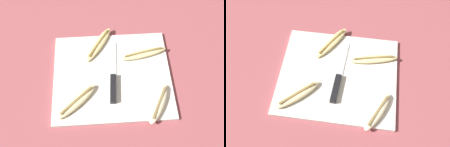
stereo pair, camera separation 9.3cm
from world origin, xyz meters
The scene contains 7 objects.
ground_plane centered at (0.00, 0.00, 0.00)m, with size 4.00×4.00×0.00m, color #93474C.
cutting_board centered at (0.00, 0.00, 0.01)m, with size 0.42×0.36×0.01m.
knife centered at (0.00, -0.03, 0.02)m, with size 0.04×0.26×0.02m.
banana_soft_right centered at (-0.13, -0.10, 0.02)m, with size 0.16×0.15×0.02m.
banana_mellow_near centered at (0.12, 0.08, 0.02)m, with size 0.18×0.07×0.02m.
banana_bright_far centered at (0.15, -0.13, 0.02)m, with size 0.11×0.16×0.02m.
banana_golden_short centered at (-0.04, 0.13, 0.02)m, with size 0.13×0.17×0.02m.
Camera 2 is at (0.06, -0.47, 0.83)m, focal length 42.00 mm.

